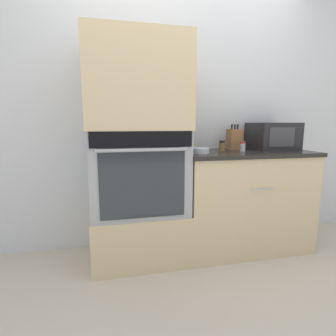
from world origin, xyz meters
The scene contains 12 objects.
ground_plane centered at (0.00, 0.00, 0.00)m, with size 12.00×12.00×0.00m, color beige.
wall_back centered at (0.00, 0.63, 1.25)m, with size 8.00×0.05×2.50m.
oven_cabinet_base centered at (-0.40, 0.30, 0.21)m, with size 0.79×0.60×0.43m.
wall_oven centered at (-0.40, 0.30, 0.77)m, with size 0.77×0.64×0.68m.
oven_cabinet_upper centered at (-0.40, 0.30, 1.47)m, with size 0.79×0.60×0.72m.
counter_unit centered at (0.58, 0.30, 0.46)m, with size 1.18×0.63×0.92m.
microwave centered at (0.91, 0.39, 1.05)m, with size 0.41×0.36×0.25m.
knife_block centered at (0.55, 0.46, 1.02)m, with size 0.12×0.12×0.24m.
bowl centered at (0.11, 0.19, 0.94)m, with size 0.15×0.15×0.05m.
condiment_jar_near centered at (0.13, 0.43, 0.95)m, with size 0.04×0.04×0.06m.
condiment_jar_mid centered at (0.37, 0.34, 0.97)m, with size 0.05×0.05×0.09m.
condiment_jar_far centered at (0.54, 0.28, 0.96)m, with size 0.05×0.05×0.09m.
Camera 1 is at (-0.63, -1.87, 1.16)m, focal length 28.00 mm.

